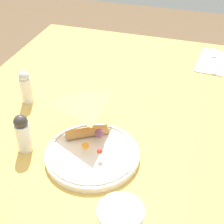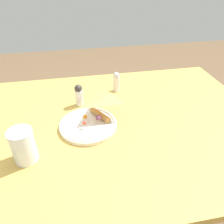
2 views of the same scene
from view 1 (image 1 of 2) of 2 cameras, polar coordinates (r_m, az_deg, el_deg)
dining_table at (r=0.99m, az=-1.00°, el=-5.88°), size 1.19×0.89×0.71m
plate_pizza at (r=0.82m, az=-3.31°, el=-6.65°), size 0.23×0.23×0.05m
napkin_folded at (r=1.27m, az=16.46°, el=8.00°), size 0.19×0.12×0.00m
butter_knife at (r=1.28m, az=16.48°, el=8.38°), size 0.19×0.03×0.01m
salt_shaker at (r=1.01m, az=-14.15°, el=4.09°), size 0.03×0.03×0.10m
pepper_shaker at (r=0.84m, az=-14.61°, el=-3.40°), size 0.04×0.04×0.10m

